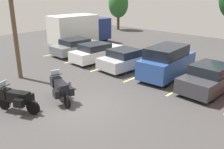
% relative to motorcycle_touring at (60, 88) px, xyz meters
% --- Properties ---
extents(ground, '(44.00, 44.00, 0.10)m').
position_rel_motorcycle_touring_xyz_m(ground, '(1.28, 0.32, -0.73)').
color(ground, '#423F3F').
extents(motorcycle_touring, '(2.18, 1.13, 1.44)m').
position_rel_motorcycle_touring_xyz_m(motorcycle_touring, '(0.00, 0.00, 0.00)').
color(motorcycle_touring, black).
rests_on(motorcycle_touring, ground).
extents(motorcycle_second, '(2.07, 1.26, 1.40)m').
position_rel_motorcycle_touring_xyz_m(motorcycle_second, '(-0.50, -2.05, -0.02)').
color(motorcycle_second, black).
rests_on(motorcycle_second, ground).
extents(parking_stripes, '(17.82, 4.67, 0.01)m').
position_rel_motorcycle_touring_xyz_m(parking_stripes, '(0.61, 6.41, -0.68)').
color(parking_stripes, '#EAE066').
rests_on(parking_stripes, ground).
extents(car_grey, '(2.01, 4.42, 1.36)m').
position_rel_motorcycle_touring_xyz_m(car_grey, '(-6.75, 6.50, -0.01)').
color(car_grey, slate).
rests_on(car_grey, ground).
extents(car_white, '(1.97, 4.53, 1.41)m').
position_rel_motorcycle_touring_xyz_m(car_white, '(-3.91, 6.27, 0.00)').
color(car_white, white).
rests_on(car_white, ground).
extents(car_silver, '(2.25, 4.42, 1.42)m').
position_rel_motorcycle_touring_xyz_m(car_silver, '(-1.04, 6.38, -0.01)').
color(car_silver, '#B7B7BC').
rests_on(car_silver, ground).
extents(car_blue, '(2.17, 4.63, 2.01)m').
position_rel_motorcycle_touring_xyz_m(car_blue, '(1.96, 6.67, 0.32)').
color(car_blue, '#2D519E').
rests_on(car_blue, ground).
extents(car_charcoal, '(2.07, 4.69, 1.50)m').
position_rel_motorcycle_touring_xyz_m(car_charcoal, '(4.85, 6.50, 0.03)').
color(car_charcoal, '#38383D').
rests_on(car_charcoal, ground).
extents(box_truck, '(2.84, 6.34, 2.97)m').
position_rel_motorcycle_touring_xyz_m(box_truck, '(-9.62, 9.23, 0.90)').
color(box_truck, navy).
rests_on(box_truck, ground).
extents(utility_pole, '(1.48, 1.21, 7.01)m').
position_rel_motorcycle_touring_xyz_m(utility_pole, '(-4.65, 0.24, 2.97)').
color(utility_pole, brown).
rests_on(utility_pole, ground).
extents(tree_right, '(2.69, 2.69, 5.23)m').
position_rel_motorcycle_touring_xyz_m(tree_right, '(-13.54, 19.40, 2.73)').
color(tree_right, '#4C3823').
rests_on(tree_right, ground).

